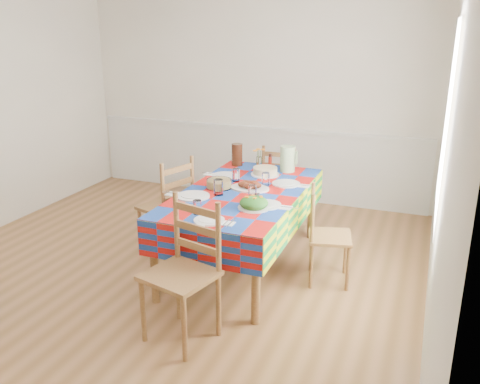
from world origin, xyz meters
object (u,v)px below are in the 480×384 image
Objects in this scene: meat_platter at (250,186)px; green_pitcher at (288,159)px; chair_near at (184,272)px; chair_right at (326,236)px; dining_table at (243,199)px; chair_far at (281,184)px; chair_left at (169,208)px; tea_pitcher at (237,155)px.

green_pitcher reaches higher than meat_platter.
meat_platter is 0.35× the size of chair_near.
chair_right reaches higher than meat_platter.
meat_platter is 0.71m from green_pitcher.
chair_far reaches higher than dining_table.
chair_near is at bearing -89.43° from dining_table.
chair_right reaches higher than dining_table.
dining_table is at bearing 75.85° from chair_right.
dining_table is at bearing 110.39° from chair_left.
green_pitcher is at bearing 77.40° from meat_platter.
chair_near is (0.01, -1.19, -0.16)m from dining_table.
chair_far is at bearing 91.79° from meat_platter.
chair_left is at bearing 57.32° from chair_far.
chair_near reaches higher than chair_left.
meat_platter is 0.37× the size of chair_left.
chair_left is at bearing 137.75° from chair_near.
dining_table is at bearing 89.31° from chair_far.
tea_pitcher is 0.23× the size of chair_left.
green_pitcher is 1.99m from chair_near.
tea_pitcher is 0.27× the size of chair_right.
meat_platter is 0.83m from tea_pitcher.
meat_platter is 1.18m from chair_far.
chair_far is (0.00, 1.20, -0.21)m from dining_table.
green_pitcher is at bearing 23.41° from chair_right.
green_pitcher is (0.15, 0.69, 0.10)m from meat_platter.
chair_left is at bearing -115.93° from tea_pitcher.
tea_pitcher is (-0.40, 0.72, 0.09)m from meat_platter.
chair_left reaches higher than chair_far.
chair_left is (-0.39, -0.80, -0.37)m from tea_pitcher.
chair_near is at bearing 134.20° from chair_right.
green_pitcher is 1.12× the size of tea_pitcher.
chair_right is (1.13, -0.79, -0.44)m from tea_pitcher.
meat_platter is at bearing 103.53° from chair_near.
dining_table is 0.89m from tea_pitcher.
chair_far is at bearing 18.80° from chair_right.
green_pitcher is at bearing 99.40° from chair_near.
chair_right is at bearing -53.14° from green_pitcher.
chair_near is 1.41m from chair_right.
chair_near is at bearing 52.39° from chair_left.
meat_platter is 0.81m from chair_right.
green_pitcher reaches higher than tea_pitcher.
chair_left is (-0.95, -0.77, -0.39)m from green_pitcher.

